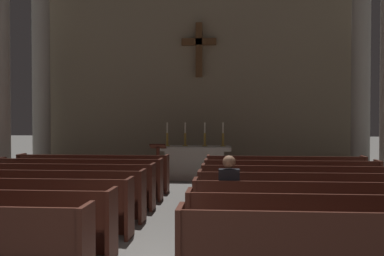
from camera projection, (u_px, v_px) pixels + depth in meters
The scene contains 22 objects.
pew_left_row_3 at pixel (13, 206), 7.50m from camera, with size 3.85×0.50×0.95m.
pew_left_row_4 at pixel (41, 195), 8.60m from camera, with size 3.85×0.50×0.95m.
pew_left_row_5 at pixel (62, 186), 9.70m from camera, with size 3.85×0.50×0.95m.
pew_left_row_6 at pixel (79, 179), 10.80m from camera, with size 3.85×0.50×0.95m.
pew_left_row_7 at pixel (93, 173), 11.91m from camera, with size 3.85×0.50×0.95m.
pew_right_row_1 at pixel (360, 254), 4.90m from camera, with size 3.85×0.50×0.95m.
pew_right_row_2 at pixel (336, 229), 6.00m from camera, with size 3.85×0.50×0.95m.
pew_right_row_3 at pixel (319, 211), 7.11m from camera, with size 3.85×0.50×0.95m.
pew_right_row_4 at pixel (307, 198), 8.21m from camera, with size 3.85×0.50×0.95m.
pew_right_row_5 at pixel (298, 189), 9.31m from camera, with size 3.85×0.50×0.95m.
pew_right_row_6 at pixel (291, 181), 10.42m from camera, with size 3.85×0.50×0.95m.
pew_right_row_7 at pixel (285, 175), 11.52m from camera, with size 3.85×0.50×0.95m.
column_left_fourth at pixel (41, 78), 15.25m from camera, with size 0.85×0.85×6.48m.
column_right_fourth at pixel (361, 76), 14.43m from camera, with size 0.85×0.85×6.48m.
altar at pixel (195, 162), 14.23m from camera, with size 2.20×0.90×1.01m.
candlestick_outer_left at pixel (167, 138), 14.28m from camera, with size 0.16×0.16×0.72m.
candlestick_inner_left at pixel (185, 138), 14.23m from camera, with size 0.16×0.16×0.72m.
candlestick_inner_right at pixel (205, 138), 14.18m from camera, with size 0.16×0.16×0.72m.
candlestick_outer_right at pixel (223, 139), 14.14m from camera, with size 0.16×0.16×0.72m.
apse_with_cross at pixel (199, 62), 16.21m from camera, with size 11.08×0.47×7.60m.
lectern at pixel (158, 165), 13.11m from camera, with size 0.44×0.36×1.15m.
lone_worshipper at pixel (229, 195), 7.25m from camera, with size 0.32×0.43×1.32m.
Camera 1 is at (1.05, -5.03, 1.92)m, focal length 43.81 mm.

